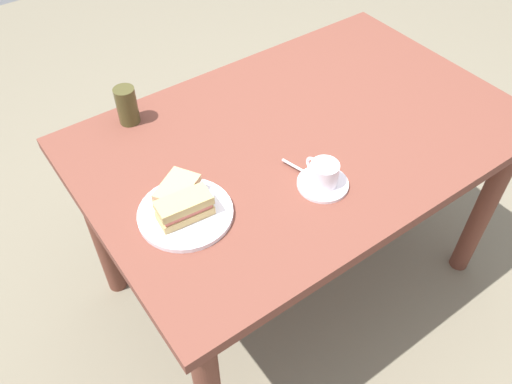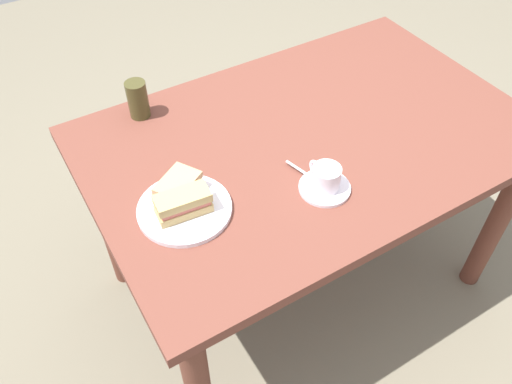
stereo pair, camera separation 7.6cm
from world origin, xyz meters
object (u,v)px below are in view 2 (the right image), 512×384
at_px(coffee_cup, 326,177).
at_px(spoon, 304,172).
at_px(dining_table, 308,162).
at_px(drinking_glass, 138,99).
at_px(sandwich_back, 178,188).
at_px(coffee_saucer, 325,188).
at_px(sandwich_plate, 185,209).
at_px(sandwich_front, 183,204).

xyz_separation_m(coffee_cup, spoon, (-0.02, 0.07, -0.03)).
xyz_separation_m(dining_table, spoon, (-0.12, -0.14, 0.12)).
distance_m(coffee_cup, drinking_glass, 0.63).
relative_size(dining_table, drinking_glass, 11.20).
relative_size(sandwich_back, coffee_saucer, 1.01).
xyz_separation_m(sandwich_back, drinking_glass, (0.05, 0.39, 0.02)).
bearing_deg(sandwich_plate, coffee_saucer, -19.04).
xyz_separation_m(sandwich_back, coffee_cup, (0.35, -0.17, 0.00)).
bearing_deg(spoon, coffee_saucer, -75.58).
xyz_separation_m(dining_table, coffee_cup, (-0.10, -0.21, 0.16)).
bearing_deg(sandwich_front, drinking_glass, 82.05).
height_order(sandwich_front, drinking_glass, drinking_glass).
xyz_separation_m(sandwich_front, coffee_cup, (0.37, -0.11, 0.00)).
relative_size(coffee_cup, spoon, 1.10).
relative_size(sandwich_plate, coffee_cup, 2.29).
height_order(sandwich_plate, sandwich_front, sandwich_front).
bearing_deg(sandwich_front, sandwich_plate, 63.91).
bearing_deg(sandwich_plate, coffee_cup, -18.77).
distance_m(sandwich_back, coffee_saucer, 0.39).
bearing_deg(sandwich_plate, drinking_glass, 82.68).
relative_size(sandwich_front, coffee_saucer, 1.03).
bearing_deg(sandwich_front, coffee_saucer, -16.73).
bearing_deg(sandwich_back, sandwich_front, -103.75).
relative_size(sandwich_plate, sandwich_back, 1.74).
relative_size(dining_table, spoon, 13.68).
xyz_separation_m(sandwich_plate, coffee_saucer, (0.36, -0.12, -0.00)).
bearing_deg(drinking_glass, spoon, -59.67).
xyz_separation_m(sandwich_plate, drinking_glass, (0.06, 0.43, 0.05)).
relative_size(sandwich_front, drinking_glass, 1.21).
bearing_deg(sandwich_back, coffee_cup, -25.62).
height_order(sandwich_plate, sandwich_back, sandwich_back).
distance_m(sandwich_front, drinking_glass, 0.45).
distance_m(coffee_saucer, spoon, 0.07).
relative_size(sandwich_back, coffee_cup, 1.32).
height_order(dining_table, coffee_saucer, coffee_saucer).
relative_size(sandwich_plate, coffee_saucer, 1.75).
height_order(dining_table, drinking_glass, drinking_glass).
bearing_deg(coffee_cup, sandwich_plate, 161.23).
height_order(sandwich_plate, spoon, spoon).
height_order(sandwich_plate, coffee_saucer, sandwich_plate).
xyz_separation_m(coffee_cup, drinking_glass, (-0.30, 0.56, 0.01)).
relative_size(dining_table, sandwich_front, 9.23).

